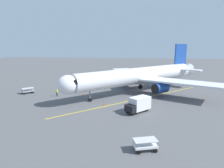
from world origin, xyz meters
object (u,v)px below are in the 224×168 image
object	(u,v)px
airplane	(140,76)
safety_cone_nose_left	(104,104)
safety_cone_nose_right	(84,94)
box_truck_near_nose	(138,104)
ground_crew_marshaller	(57,92)
baggage_cart_portside	(28,91)
baggage_cart_starboard_side	(145,145)

from	to	relation	value
airplane	safety_cone_nose_left	distance (m)	13.92
airplane	safety_cone_nose_right	distance (m)	13.96
box_truck_near_nose	safety_cone_nose_left	distance (m)	7.12
ground_crew_marshaller	safety_cone_nose_right	xyz separation A→B (m)	(-5.69, -2.05, -0.61)
airplane	baggage_cart_portside	world-z (taller)	airplane
airplane	safety_cone_nose_left	size ratio (longest dim) A/B	60.74
airplane	baggage_cart_portside	size ratio (longest dim) A/B	11.66
airplane	box_truck_near_nose	world-z (taller)	airplane
baggage_cart_starboard_side	safety_cone_nose_left	size ratio (longest dim) A/B	5.27
airplane	baggage_cart_starboard_side	world-z (taller)	airplane
baggage_cart_portside	safety_cone_nose_right	distance (m)	13.54
safety_cone_nose_left	safety_cone_nose_right	world-z (taller)	same
baggage_cart_starboard_side	box_truck_near_nose	bearing A→B (deg)	-86.59
ground_crew_marshaller	baggage_cart_starboard_side	distance (m)	28.13
baggage_cart_starboard_side	safety_cone_nose_left	xyz separation A→B (m)	(7.15, -15.50, -0.38)
baggage_cart_portside	baggage_cart_starboard_side	distance (m)	34.89
baggage_cart_portside	safety_cone_nose_left	bearing A→B (deg)	160.30
ground_crew_marshaller	box_truck_near_nose	world-z (taller)	box_truck_near_nose
airplane	baggage_cart_starboard_side	bearing A→B (deg)	90.73
airplane	baggage_cart_portside	distance (m)	26.94
airplane	baggage_cart_starboard_side	distance (m)	27.26
baggage_cart_starboard_side	safety_cone_nose_right	size ratio (longest dim) A/B	5.27
airplane	safety_cone_nose_right	bearing A→B (deg)	17.84
safety_cone_nose_left	box_truck_near_nose	bearing A→B (deg)	155.52
ground_crew_marshaller	safety_cone_nose_right	size ratio (longest dim) A/B	3.11
airplane	safety_cone_nose_left	world-z (taller)	airplane
safety_cone_nose_left	safety_cone_nose_right	bearing A→B (deg)	-51.09
baggage_cart_portside	safety_cone_nose_left	world-z (taller)	baggage_cart_portside
airplane	baggage_cart_starboard_side	size ratio (longest dim) A/B	11.53
airplane	safety_cone_nose_left	xyz separation A→B (m)	(6.81, 11.55, -3.73)
box_truck_near_nose	baggage_cart_starboard_side	world-z (taller)	box_truck_near_nose
baggage_cart_starboard_side	safety_cone_nose_right	distance (m)	26.43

